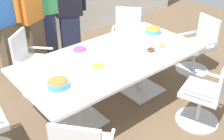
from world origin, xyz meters
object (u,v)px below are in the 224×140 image
at_px(conference_table, 112,65).
at_px(person_standing_1, 31,16).
at_px(person_standing_3, 69,11).
at_px(snack_bowl_pretzels, 58,83).
at_px(person_standing_2, 43,8).
at_px(snack_bowl_chips_orange, 153,30).
at_px(donut_platter, 157,48).
at_px(office_chair_5, 198,48).
at_px(office_chair_4, 206,96).
at_px(office_chair_0, 127,38).
at_px(snack_bowl_candy_mix, 80,51).
at_px(plate_stack, 123,62).
at_px(person_standing_0, 6,18).
at_px(napkin_pile, 112,37).
at_px(snack_bowl_chips_yellow, 98,68).
at_px(office_chair_1, 33,66).

distance_m(conference_table, person_standing_1, 1.66).
bearing_deg(person_standing_3, snack_bowl_pretzels, 75.49).
xyz_separation_m(person_standing_2, snack_bowl_pretzels, (-0.83, -1.84, -0.18)).
distance_m(snack_bowl_chips_orange, donut_platter, 0.57).
relative_size(office_chair_5, snack_bowl_chips_orange, 3.76).
bearing_deg(office_chair_4, person_standing_1, 91.68).
height_order(office_chair_4, snack_bowl_chips_orange, office_chair_4).
relative_size(office_chair_0, snack_bowl_candy_mix, 4.65).
relative_size(person_standing_3, snack_bowl_pretzels, 7.16).
bearing_deg(office_chair_4, plate_stack, 109.86).
xyz_separation_m(office_chair_4, plate_stack, (-0.62, 0.82, 0.36)).
bearing_deg(office_chair_4, person_standing_2, 86.24).
xyz_separation_m(person_standing_0, person_standing_1, (0.39, 0.01, -0.06)).
bearing_deg(plate_stack, donut_platter, -2.17).
height_order(person_standing_3, napkin_pile, person_standing_3).
bearing_deg(napkin_pile, person_standing_0, 129.82).
bearing_deg(snack_bowl_chips_orange, person_standing_0, 139.35).
bearing_deg(snack_bowl_chips_yellow, office_chair_1, 102.73).
height_order(office_chair_5, donut_platter, office_chair_5).
bearing_deg(office_chair_1, snack_bowl_candy_mix, 73.72).
distance_m(person_standing_2, snack_bowl_chips_orange, 1.81).
bearing_deg(conference_table, snack_bowl_chips_yellow, -153.64).
xyz_separation_m(office_chair_1, person_standing_3, (1.00, 0.54, 0.46)).
bearing_deg(plate_stack, person_standing_0, 110.43).
relative_size(conference_table, office_chair_5, 2.64).
height_order(office_chair_5, snack_bowl_candy_mix, office_chair_5).
xyz_separation_m(snack_bowl_candy_mix, plate_stack, (0.28, -0.50, -0.04)).
distance_m(person_standing_1, napkin_pile, 1.38).
xyz_separation_m(person_standing_0, napkin_pile, (1.01, -1.21, -0.19)).
bearing_deg(snack_bowl_pretzels, conference_table, 10.33).
bearing_deg(office_chair_1, snack_bowl_chips_yellow, 61.07).
height_order(office_chair_0, snack_bowl_candy_mix, office_chair_0).
height_order(office_chair_5, person_standing_1, person_standing_1).
height_order(conference_table, office_chair_1, office_chair_1).
height_order(snack_bowl_candy_mix, napkin_pile, snack_bowl_candy_mix).
relative_size(office_chair_1, office_chair_4, 1.00).
height_order(snack_bowl_pretzels, snack_bowl_chips_yellow, snack_bowl_pretzels).
height_order(office_chair_4, snack_bowl_chips_yellow, office_chair_4).
relative_size(office_chair_0, person_standing_0, 0.49).
height_order(office_chair_1, snack_bowl_chips_yellow, office_chair_1).
xyz_separation_m(person_standing_3, snack_bowl_pretzels, (-1.24, -1.72, -0.07)).
bearing_deg(snack_bowl_chips_orange, napkin_pile, 162.61).
xyz_separation_m(person_standing_1, plate_stack, (0.29, -1.82, -0.16)).
bearing_deg(office_chair_5, snack_bowl_chips_orange, 77.96).
relative_size(conference_table, snack_bowl_candy_mix, 12.26).
distance_m(snack_bowl_pretzels, napkin_pile, 1.32).
distance_m(person_standing_0, plate_stack, 1.95).
bearing_deg(snack_bowl_pretzels, donut_platter, -3.03).
xyz_separation_m(office_chair_4, snack_bowl_chips_yellow, (-0.98, 0.85, 0.39)).
distance_m(conference_table, person_standing_3, 1.62).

